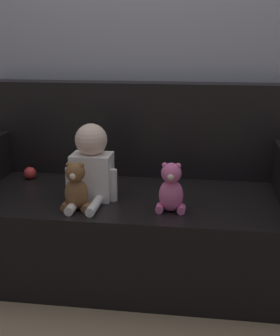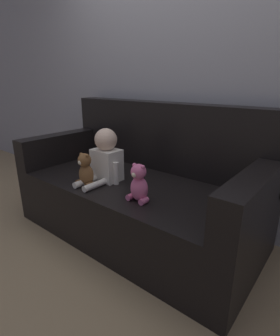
{
  "view_description": "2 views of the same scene",
  "coord_description": "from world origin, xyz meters",
  "px_view_note": "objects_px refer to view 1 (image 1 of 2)",
  "views": [
    {
      "loc": [
        0.43,
        -2.52,
        1.34
      ],
      "look_at": [
        0.08,
        -0.13,
        0.66
      ],
      "focal_mm": 50.0,
      "sensor_mm": 36.0,
      "label": 1
    },
    {
      "loc": [
        1.27,
        -1.51,
        1.24
      ],
      "look_at": [
        0.09,
        -0.05,
        0.61
      ],
      "focal_mm": 28.0,
      "sensor_mm": 36.0,
      "label": 2
    }
  ],
  "objects_px": {
    "person_baby": "(91,166)",
    "teddy_bear_brown": "(76,188)",
    "couch": "(131,207)",
    "plush_toy_side": "(171,189)",
    "toy_ball": "(30,173)"
  },
  "relations": [
    {
      "from": "person_baby",
      "to": "couch",
      "type": "bearing_deg",
      "value": 49.57
    },
    {
      "from": "person_baby",
      "to": "plush_toy_side",
      "type": "height_order",
      "value": "person_baby"
    },
    {
      "from": "couch",
      "to": "teddy_bear_brown",
      "type": "bearing_deg",
      "value": -119.86
    },
    {
      "from": "couch",
      "to": "plush_toy_side",
      "type": "bearing_deg",
      "value": -52.74
    },
    {
      "from": "teddy_bear_brown",
      "to": "plush_toy_side",
      "type": "height_order",
      "value": "plush_toy_side"
    },
    {
      "from": "toy_ball",
      "to": "teddy_bear_brown",
      "type": "bearing_deg",
      "value": -47.77
    },
    {
      "from": "teddy_bear_brown",
      "to": "plush_toy_side",
      "type": "xyz_separation_m",
      "value": [
        0.48,
        0.04,
        0.0
      ]
    },
    {
      "from": "couch",
      "to": "person_baby",
      "type": "bearing_deg",
      "value": -130.43
    },
    {
      "from": "person_baby",
      "to": "toy_ball",
      "type": "height_order",
      "value": "person_baby"
    },
    {
      "from": "teddy_bear_brown",
      "to": "plush_toy_side",
      "type": "relative_size",
      "value": 0.98
    },
    {
      "from": "person_baby",
      "to": "plush_toy_side",
      "type": "xyz_separation_m",
      "value": [
        0.44,
        -0.13,
        -0.07
      ]
    },
    {
      "from": "couch",
      "to": "teddy_bear_brown",
      "type": "height_order",
      "value": "couch"
    },
    {
      "from": "person_baby",
      "to": "teddy_bear_brown",
      "type": "distance_m",
      "value": 0.19
    },
    {
      "from": "person_baby",
      "to": "toy_ball",
      "type": "xyz_separation_m",
      "value": [
        -0.48,
        0.31,
        -0.15
      ]
    },
    {
      "from": "teddy_bear_brown",
      "to": "person_baby",
      "type": "bearing_deg",
      "value": 77.08
    }
  ]
}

